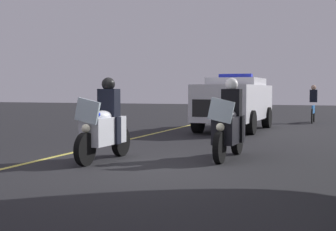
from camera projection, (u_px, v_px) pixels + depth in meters
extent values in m
plane|color=black|center=(142.00, 167.00, 9.05)|extent=(80.00, 80.00, 0.00)
cube|color=#E0D14C|center=(39.00, 160.00, 9.82)|extent=(48.00, 0.12, 0.01)
cylinder|color=black|center=(85.00, 149.00, 9.11)|extent=(0.64, 0.14, 0.64)
cylinder|color=black|center=(121.00, 142.00, 10.50)|extent=(0.64, 0.16, 0.64)
cube|color=silver|center=(104.00, 131.00, 9.77)|extent=(1.21, 0.48, 0.56)
ellipsoid|color=silver|center=(102.00, 116.00, 9.71)|extent=(0.57, 0.34, 0.24)
cube|color=silver|center=(87.00, 111.00, 9.16)|extent=(0.08, 0.56, 0.53)
sphere|color=#F9F4CC|center=(86.00, 128.00, 9.12)|extent=(0.17, 0.17, 0.17)
sphere|color=red|center=(84.00, 114.00, 9.34)|extent=(0.09, 0.09, 0.09)
sphere|color=#1933F2|center=(98.00, 115.00, 9.23)|extent=(0.09, 0.09, 0.09)
cube|color=black|center=(109.00, 103.00, 9.95)|extent=(0.29, 0.41, 0.60)
cube|color=black|center=(116.00, 130.00, 9.85)|extent=(0.18, 0.15, 0.56)
cube|color=black|center=(99.00, 130.00, 10.00)|extent=(0.18, 0.15, 0.56)
sphere|color=black|center=(108.00, 84.00, 9.91)|extent=(0.28, 0.28, 0.28)
cylinder|color=black|center=(220.00, 148.00, 9.40)|extent=(0.64, 0.14, 0.64)
cylinder|color=black|center=(237.00, 140.00, 10.80)|extent=(0.64, 0.16, 0.64)
cube|color=black|center=(229.00, 130.00, 10.07)|extent=(1.21, 0.48, 0.56)
ellipsoid|color=black|center=(228.00, 116.00, 10.00)|extent=(0.57, 0.34, 0.24)
cube|color=silver|center=(221.00, 110.00, 9.46)|extent=(0.08, 0.56, 0.53)
sphere|color=#F9F4CC|center=(220.00, 127.00, 9.42)|extent=(0.17, 0.17, 0.17)
sphere|color=red|center=(215.00, 114.00, 9.64)|extent=(0.09, 0.09, 0.09)
sphere|color=#1933F2|center=(231.00, 114.00, 9.52)|extent=(0.09, 0.09, 0.09)
cube|color=black|center=(232.00, 103.00, 10.25)|extent=(0.29, 0.41, 0.60)
cube|color=black|center=(240.00, 129.00, 10.15)|extent=(0.18, 0.15, 0.56)
cube|color=black|center=(222.00, 129.00, 10.30)|extent=(0.18, 0.15, 0.56)
sphere|color=white|center=(232.00, 84.00, 10.21)|extent=(0.28, 0.28, 0.28)
cube|color=silver|center=(235.00, 102.00, 17.30)|extent=(4.95, 2.04, 1.24)
cube|color=silver|center=(237.00, 83.00, 17.54)|extent=(2.45, 1.82, 0.36)
cube|color=#2633D8|center=(236.00, 76.00, 17.34)|extent=(0.32, 1.21, 0.14)
cube|color=black|center=(217.00, 108.00, 15.08)|extent=(0.17, 1.62, 0.56)
cylinder|color=black|center=(250.00, 122.00, 15.56)|extent=(0.81, 0.30, 0.80)
cylinder|color=black|center=(198.00, 121.00, 16.22)|extent=(0.81, 0.30, 0.80)
cylinder|color=black|center=(267.00, 117.00, 18.44)|extent=(0.81, 0.30, 0.80)
cylinder|color=black|center=(222.00, 117.00, 19.10)|extent=(0.81, 0.30, 0.80)
cylinder|color=black|center=(312.00, 116.00, 20.72)|extent=(0.66, 0.06, 0.66)
cylinder|color=black|center=(314.00, 115.00, 21.74)|extent=(0.66, 0.06, 0.66)
cube|color=blue|center=(313.00, 109.00, 21.22)|extent=(1.00, 0.09, 0.36)
cube|color=black|center=(314.00, 96.00, 21.23)|extent=(0.25, 0.33, 0.56)
sphere|color=tan|center=(314.00, 87.00, 21.18)|extent=(0.22, 0.22, 0.22)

